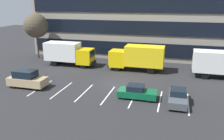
{
  "coord_description": "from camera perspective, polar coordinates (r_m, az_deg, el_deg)",
  "views": [
    {
      "loc": [
        6.93,
        -26.76,
        9.98
      ],
      "look_at": [
        -0.94,
        1.32,
        1.4
      ],
      "focal_mm": 38.07,
      "sensor_mm": 36.0,
      "label": 1
    }
  ],
  "objects": [
    {
      "name": "suv_tan",
      "position": [
        29.91,
        -19.74,
        -2.07
      ],
      "size": [
        4.58,
        1.94,
        2.07
      ],
      "color": "tan",
      "rests_on": "ground_plane"
    },
    {
      "name": "box_truck_yellow",
      "position": [
        38.07,
        -10.41,
        4.09
      ],
      "size": [
        7.83,
        2.59,
        3.63
      ],
      "color": "yellow",
      "rests_on": "ground_plane"
    },
    {
      "name": "sedan_charcoal",
      "position": [
        24.7,
        15.52,
        -6.28
      ],
      "size": [
        1.75,
        4.19,
        1.5
      ],
      "color": "#474C51",
      "rests_on": "ground_plane"
    },
    {
      "name": "bare_tree",
      "position": [
        43.86,
        -17.78,
        10.09
      ],
      "size": [
        4.19,
        4.19,
        7.86
      ],
      "color": "#473323",
      "rests_on": "ground_plane"
    },
    {
      "name": "box_truck_yellow_all",
      "position": [
        34.77,
        6.16,
        3.18
      ],
      "size": [
        8.0,
        2.65,
        3.71
      ],
      "color": "yellow",
      "rests_on": "ground_plane"
    },
    {
      "name": "lot_markings",
      "position": [
        26.14,
        -0.93,
        -6.04
      ],
      "size": [
        16.94,
        5.4,
        0.01
      ],
      "color": "silver",
      "rests_on": "ground_plane"
    },
    {
      "name": "sedan_forest",
      "position": [
        25.21,
        6.01,
        -5.31
      ],
      "size": [
        4.1,
        1.71,
        1.47
      ],
      "color": "#0C5933",
      "rests_on": "ground_plane"
    },
    {
      "name": "ground_plane",
      "position": [
        29.39,
        1.08,
        -3.46
      ],
      "size": [
        120.0,
        120.0,
        0.0
      ],
      "primitive_type": "plane",
      "color": "#262628"
    },
    {
      "name": "office_building",
      "position": [
        45.33,
        7.01,
        12.76
      ],
      "size": [
        39.09,
        10.77,
        14.4
      ],
      "color": "gray",
      "rests_on": "ground_plane"
    },
    {
      "name": "box_truck_orange",
      "position": [
        34.36,
        24.9,
        1.44
      ],
      "size": [
        7.73,
        2.56,
        3.58
      ],
      "color": "#D85914",
      "rests_on": "ground_plane"
    }
  ]
}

